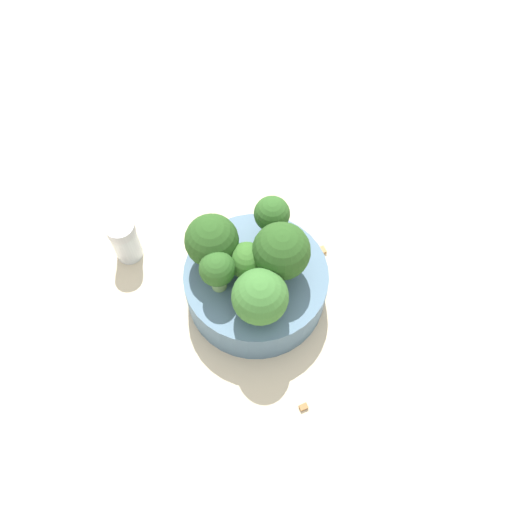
# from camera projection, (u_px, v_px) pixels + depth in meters

# --- Properties ---
(ground_plane) EXTENTS (3.00, 3.00, 0.00)m
(ground_plane) POSITION_uv_depth(u_px,v_px,m) (256.00, 294.00, 0.56)
(ground_plane) COLOR beige
(bowl) EXTENTS (0.15, 0.15, 0.05)m
(bowl) POSITION_uv_depth(u_px,v_px,m) (256.00, 284.00, 0.53)
(bowl) COLOR slate
(bowl) RESTS_ON ground_plane
(broccoli_floret_0) EXTENTS (0.05, 0.05, 0.06)m
(broccoli_floret_0) POSITION_uv_depth(u_px,v_px,m) (257.00, 297.00, 0.47)
(broccoli_floret_0) COLOR #84AD66
(broccoli_floret_0) RESTS_ON bowl
(broccoli_floret_1) EXTENTS (0.04, 0.04, 0.05)m
(broccoli_floret_1) POSITION_uv_depth(u_px,v_px,m) (272.00, 215.00, 0.51)
(broccoli_floret_1) COLOR #84AD66
(broccoli_floret_1) RESTS_ON bowl
(broccoli_floret_2) EXTENTS (0.06, 0.06, 0.07)m
(broccoli_floret_2) POSITION_uv_depth(u_px,v_px,m) (281.00, 250.00, 0.48)
(broccoli_floret_2) COLOR #7A9E5B
(broccoli_floret_2) RESTS_ON bowl
(broccoli_floret_3) EXTENTS (0.04, 0.04, 0.05)m
(broccoli_floret_3) POSITION_uv_depth(u_px,v_px,m) (217.00, 270.00, 0.48)
(broccoli_floret_3) COLOR #84AD66
(broccoli_floret_3) RESTS_ON bowl
(broccoli_floret_4) EXTENTS (0.05, 0.05, 0.06)m
(broccoli_floret_4) POSITION_uv_depth(u_px,v_px,m) (212.00, 241.00, 0.49)
(broccoli_floret_4) COLOR #8EB770
(broccoli_floret_4) RESTS_ON bowl
(broccoli_floret_5) EXTENTS (0.04, 0.04, 0.05)m
(broccoli_floret_5) POSITION_uv_depth(u_px,v_px,m) (247.00, 260.00, 0.49)
(broccoli_floret_5) COLOR #84AD66
(broccoli_floret_5) RESTS_ON bowl
(pepper_shaker) EXTENTS (0.03, 0.03, 0.06)m
(pepper_shaker) POSITION_uv_depth(u_px,v_px,m) (125.00, 240.00, 0.56)
(pepper_shaker) COLOR silver
(pepper_shaker) RESTS_ON ground_plane
(almond_crumb_0) EXTENTS (0.01, 0.01, 0.01)m
(almond_crumb_0) POSITION_uv_depth(u_px,v_px,m) (323.00, 249.00, 0.58)
(almond_crumb_0) COLOR #AD7F4C
(almond_crumb_0) RESTS_ON ground_plane
(almond_crumb_1) EXTENTS (0.01, 0.01, 0.01)m
(almond_crumb_1) POSITION_uv_depth(u_px,v_px,m) (216.00, 235.00, 0.59)
(almond_crumb_1) COLOR tan
(almond_crumb_1) RESTS_ON ground_plane
(almond_crumb_2) EXTENTS (0.01, 0.01, 0.01)m
(almond_crumb_2) POSITION_uv_depth(u_px,v_px,m) (304.00, 406.00, 0.49)
(almond_crumb_2) COLOR olive
(almond_crumb_2) RESTS_ON ground_plane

